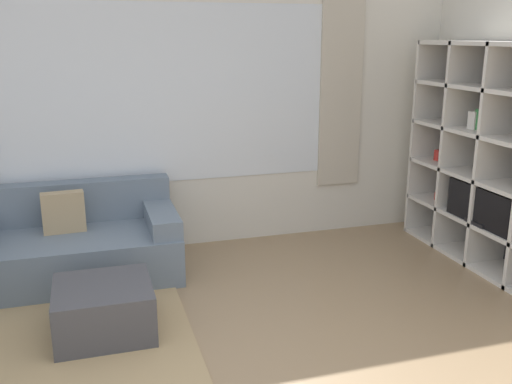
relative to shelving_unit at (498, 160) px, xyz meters
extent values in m
cube|color=silver|center=(-2.61, 1.29, 0.40)|extent=(6.77, 0.07, 2.70)
cube|color=white|center=(-2.61, 1.25, 0.50)|extent=(3.06, 0.01, 1.60)
cube|color=beige|center=(-0.91, 1.24, 0.50)|extent=(0.44, 0.03, 1.90)
cube|color=silver|center=(-0.03, 0.00, 0.01)|extent=(0.41, 0.04, 1.92)
cube|color=silver|center=(-0.03, 0.49, 0.01)|extent=(0.41, 0.04, 1.92)
cube|color=silver|center=(-0.03, 0.99, 0.01)|extent=(0.41, 0.04, 1.92)
cube|color=silver|center=(-0.03, 0.00, -0.93)|extent=(0.41, 1.98, 0.04)
cube|color=silver|center=(-0.03, 0.00, -0.56)|extent=(0.41, 1.98, 0.04)
cube|color=silver|center=(-0.03, 0.00, -0.18)|extent=(0.41, 1.98, 0.04)
cube|color=silver|center=(-0.03, 0.00, 0.20)|extent=(0.41, 1.98, 0.04)
cube|color=silver|center=(-0.03, 0.00, 0.59)|extent=(0.41, 1.98, 0.04)
cube|color=silver|center=(-0.03, 0.00, 0.96)|extent=(0.41, 1.98, 0.04)
cube|color=black|center=(-0.20, -0.05, -0.38)|extent=(0.04, 0.79, 0.33)
cube|color=black|center=(-0.18, -0.05, -0.53)|extent=(0.10, 0.24, 0.03)
cube|color=#232328|center=(-0.05, 0.27, -0.49)|extent=(0.11, 0.11, 0.12)
cylinder|color=white|center=(-0.05, 0.26, -0.51)|extent=(0.07, 0.07, 0.08)
cylinder|color=red|center=(-0.05, 0.71, -0.51)|extent=(0.09, 0.09, 0.07)
cube|color=red|center=(-0.05, 0.77, -0.11)|extent=(0.07, 0.07, 0.10)
cylinder|color=#388947|center=(-0.05, 0.24, 0.31)|extent=(0.07, 0.07, 0.18)
cube|color=white|center=(-0.05, 0.28, 0.30)|extent=(0.10, 0.10, 0.15)
cube|color=slate|center=(-3.51, 0.74, -0.76)|extent=(1.71, 0.92, 0.39)
cube|color=slate|center=(-3.51, 1.11, -0.38)|extent=(1.71, 0.18, 0.36)
cube|color=slate|center=(-2.78, 0.74, -0.48)|extent=(0.24, 0.86, 0.16)
cube|color=tan|center=(-3.57, 0.83, -0.39)|extent=(0.35, 0.14, 0.34)
cube|color=#47474C|center=(-3.31, -0.28, -0.77)|extent=(0.64, 0.63, 0.35)
camera|label=1|loc=(-3.34, -3.94, 1.02)|focal=40.00mm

